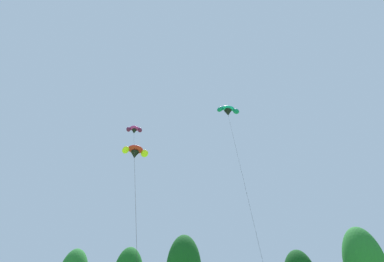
{
  "coord_description": "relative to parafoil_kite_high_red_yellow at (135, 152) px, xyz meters",
  "views": [
    {
      "loc": [
        5.09,
        4.12,
        2.28
      ],
      "look_at": [
        -1.87,
        21.89,
        14.53
      ],
      "focal_mm": 27.91,
      "sensor_mm": 36.0,
      "label": 1
    }
  ],
  "objects": [
    {
      "name": "parafoil_kite_far_magenta",
      "position": [
        0.69,
        -1.82,
        2.16
      ],
      "size": [
        9.74,
        10.56,
        22.27
      ],
      "color": "#D12893"
    },
    {
      "name": "parafoil_kite_mid_teal",
      "position": [
        12.84,
        0.01,
        3.24
      ],
      "size": [
        5.41,
        9.87,
        23.84
      ],
      "color": "teal"
    },
    {
      "name": "parafoil_kite_high_red_yellow",
      "position": [
        0.0,
        0.0,
        0.0
      ],
      "size": [
        11.05,
        13.24,
        20.37
      ],
      "color": "red"
    }
  ]
}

